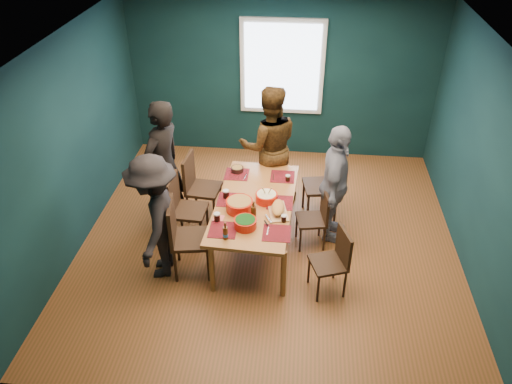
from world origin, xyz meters
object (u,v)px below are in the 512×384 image
chair_right_mid (317,215)px  person_far_left (163,165)px  chair_right_near (335,257)px  bowl_salad (239,205)px  bowl_herbs (245,223)px  chair_left_near (182,233)px  cutting_board (278,209)px  person_near_left (155,218)px  chair_right_far (328,180)px  dining_table (255,206)px  bowl_dumpling (266,197)px  chair_left_far (197,183)px  person_right (335,185)px  person_back (269,146)px  chair_left_mid (182,204)px

chair_right_mid → person_far_left: bearing=160.6°
chair_right_near → bowl_salad: bearing=137.5°
person_far_left → bowl_herbs: bearing=75.4°
chair_left_near → cutting_board: (1.12, 0.36, 0.18)m
chair_left_near → person_near_left: size_ratio=0.63×
chair_right_far → bowl_herbs: 1.69m
person_far_left → bowl_salad: person_far_left is taller
dining_table → bowl_dumpling: 0.19m
dining_table → bowl_salad: (-0.17, -0.20, 0.14)m
chair_left_far → person_near_left: (-0.25, -1.18, 0.24)m
bowl_dumpling → bowl_herbs: 0.59m
chair_left_near → bowl_herbs: 0.78m
dining_table → person_near_left: bearing=-149.1°
bowl_herbs → person_far_left: bearing=141.1°
person_far_left → person_right: 2.29m
chair_right_mid → cutting_board: 0.68m
person_back → chair_right_far: bearing=147.1°
chair_right_near → person_back: bearing=97.0°
chair_right_near → bowl_salad: 1.32m
dining_table → bowl_dumpling: bearing=11.0°
bowl_herbs → person_back: bearing=85.0°
chair_left_near → bowl_salad: (0.65, 0.36, 0.20)m
dining_table → person_far_left: bearing=163.9°
chair_right_far → person_right: bearing=-93.1°
chair_left_mid → cutting_board: bearing=-9.4°
chair_left_mid → chair_right_mid: bearing=4.6°
chair_right_far → chair_right_near: (0.06, -1.52, -0.09)m
person_right → chair_right_near: bearing=-174.5°
chair_right_near → person_far_left: size_ratio=0.46×
chair_right_far → person_back: bearing=148.2°
person_far_left → person_right: person_far_left is taller
person_near_left → bowl_herbs: 1.06m
person_far_left → bowl_dumpling: person_far_left is taller
chair_left_mid → chair_right_far: chair_right_far is taller
bowl_salad → person_far_left: bearing=149.6°
chair_left_near → person_right: size_ratio=0.62×
person_near_left → cutting_board: bearing=100.1°
chair_right_mid → person_far_left: (-2.09, 0.32, 0.44)m
chair_right_mid → bowl_dumpling: bowl_dumpling is taller
person_right → chair_left_far: bearing=87.2°
person_near_left → cutting_board: 1.48m
chair_right_near → person_near_left: bearing=157.6°
bowl_dumpling → chair_right_far: bearing=44.8°
bowl_herbs → chair_left_far: bearing=125.9°
dining_table → bowl_herbs: (-0.06, -0.54, 0.13)m
chair_right_near → person_back: person_back is taller
chair_left_mid → bowl_herbs: 1.11m
chair_left_mid → person_right: bearing=9.8°
chair_right_mid → person_near_left: size_ratio=0.50×
dining_table → chair_right_near: size_ratio=2.30×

